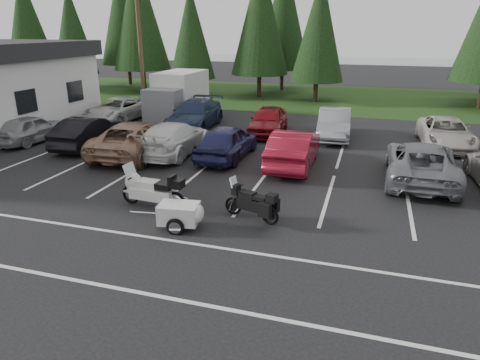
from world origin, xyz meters
name	(u,v)px	position (x,y,z in m)	size (l,w,h in m)	color
ground	(232,199)	(0.00, 0.00, 0.00)	(120.00, 120.00, 0.00)	black
grass_strip	(319,97)	(0.00, 24.00, 0.01)	(80.00, 16.00, 0.01)	#1B3912
lake_water	(372,68)	(4.00, 55.00, 0.00)	(70.00, 50.00, 0.02)	slate
utility_pole	(140,44)	(-10.00, 12.00, 4.70)	(1.60, 0.26, 9.00)	#473321
box_truck	(175,96)	(-8.00, 12.50, 1.45)	(2.40, 5.60, 2.90)	silver
stall_markings	(248,180)	(0.00, 2.00, 0.00)	(32.00, 16.00, 0.01)	silver
conifer_0	(26,21)	(-28.00, 22.50, 6.23)	(4.58, 4.58, 10.66)	#332316
conifer_1	(72,31)	(-22.00, 21.20, 5.39)	(3.96, 3.96, 9.22)	#332316
conifer_2	(139,12)	(-16.00, 22.80, 6.95)	(5.10, 5.10, 11.89)	#332316
conifer_3	(191,32)	(-10.50, 21.40, 5.27)	(3.87, 3.87, 9.02)	#332316
conifer_4	(260,16)	(-5.00, 22.90, 6.53)	(4.80, 4.80, 11.17)	#332316
conifer_5	(319,28)	(0.00, 21.60, 5.63)	(4.14, 4.14, 9.63)	#332316
conifer_back_a	(124,11)	(-20.00, 27.00, 7.19)	(5.28, 5.28, 12.30)	#332316
conifer_back_b	(284,14)	(-4.00, 27.50, 6.77)	(4.97, 4.97, 11.58)	#332316
car_near_0	(32,128)	(-12.40, 4.46, 0.71)	(1.69, 4.20, 1.43)	#99999D
car_near_1	(89,132)	(-8.99, 4.49, 0.76)	(1.61, 4.62, 1.52)	black
car_near_2	(136,138)	(-5.99, 3.94, 0.79)	(2.62, 5.68, 1.58)	#966F57
car_near_3	(174,138)	(-4.37, 4.57, 0.76)	(2.13, 5.24, 1.52)	silver
car_near_4	(227,142)	(-1.75, 4.64, 0.78)	(1.84, 4.58, 1.56)	#1C1D47
car_near_5	(294,148)	(1.37, 4.34, 0.79)	(1.68, 4.82, 1.59)	maroon
car_near_6	(421,162)	(6.42, 3.92, 0.77)	(2.54, 5.52, 1.53)	slate
car_far_0	(118,110)	(-11.09, 10.44, 0.73)	(2.41, 5.23, 1.45)	silver
car_far_1	(195,115)	(-5.56, 9.94, 0.81)	(2.27, 5.59, 1.62)	#1C2847
car_far_2	(268,121)	(-1.06, 9.77, 0.76)	(1.81, 4.49, 1.53)	maroon
car_far_3	(334,124)	(2.55, 9.95, 0.78)	(1.65, 4.73, 1.56)	gray
car_far_4	(446,133)	(8.05, 9.75, 0.71)	(2.35, 5.10, 1.42)	#B8B1A9
touring_motorcycle	(152,187)	(-2.29, -1.50, 0.73)	(2.64, 0.81, 1.46)	silver
cargo_trailer	(179,216)	(-0.79, -2.67, 0.39)	(1.69, 0.95, 0.78)	silver
adventure_motorcycle	(251,200)	(1.09, -1.47, 0.65)	(2.14, 0.75, 1.31)	black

